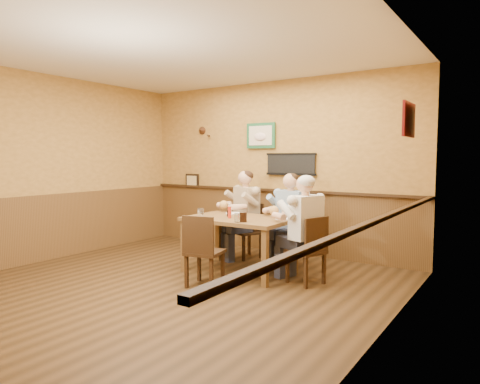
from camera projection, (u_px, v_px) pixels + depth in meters
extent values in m
plane|color=black|center=(168.00, 288.00, 5.12)|extent=(5.00, 5.00, 0.00)
cube|color=silver|center=(165.00, 49.00, 4.89)|extent=(5.00, 5.00, 0.02)
cube|color=#B88A40|center=(272.00, 167.00, 7.07)|extent=(5.00, 0.02, 2.80)
cube|color=#B88A40|center=(44.00, 168.00, 6.40)|extent=(0.02, 5.00, 2.80)
cube|color=#B88A40|center=(383.00, 176.00, 3.61)|extent=(0.02, 5.00, 2.80)
cube|color=brown|center=(271.00, 221.00, 7.13)|extent=(5.00, 0.02, 1.00)
cube|color=brown|center=(378.00, 280.00, 3.70)|extent=(0.02, 5.00, 1.00)
cube|color=black|center=(291.00, 164.00, 6.83)|extent=(0.88, 0.03, 0.34)
cube|color=#1E5A33|center=(261.00, 136.00, 7.11)|extent=(0.54, 0.03, 0.42)
cube|color=black|center=(192.00, 181.00, 8.01)|extent=(0.30, 0.03, 0.26)
cube|color=maroon|center=(409.00, 120.00, 4.46)|extent=(0.03, 0.48, 0.36)
cube|color=brown|center=(239.00, 219.00, 5.76)|extent=(1.40, 0.90, 0.05)
cube|color=brown|center=(184.00, 246.00, 5.82)|extent=(0.07, 0.07, 0.70)
cube|color=brown|center=(265.00, 259.00, 5.11)|extent=(0.07, 0.07, 0.70)
cube|color=brown|center=(218.00, 237.00, 6.47)|extent=(0.07, 0.07, 0.70)
cube|color=brown|center=(295.00, 247.00, 5.75)|extent=(0.07, 0.07, 0.70)
cylinder|color=white|center=(201.00, 213.00, 5.74)|extent=(0.10, 0.10, 0.12)
cylinder|color=silver|center=(237.00, 218.00, 5.33)|extent=(0.09, 0.09, 0.11)
cylinder|color=black|center=(243.00, 217.00, 5.35)|extent=(0.10, 0.10, 0.12)
cylinder|color=red|center=(230.00, 212.00, 5.69)|extent=(0.05, 0.05, 0.18)
cylinder|color=silver|center=(230.00, 212.00, 5.92)|extent=(0.04, 0.04, 0.10)
cylinder|color=black|center=(228.00, 213.00, 5.84)|extent=(0.04, 0.04, 0.09)
cylinder|color=silver|center=(234.00, 213.00, 6.12)|extent=(0.25, 0.25, 0.02)
cylinder|color=silver|center=(284.00, 219.00, 5.60)|extent=(0.24, 0.24, 0.02)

